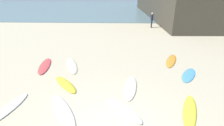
{
  "coord_description": "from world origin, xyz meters",
  "views": [
    {
      "loc": [
        0.38,
        -4.47,
        4.39
      ],
      "look_at": [
        0.05,
        5.07,
        0.3
      ],
      "focal_mm": 28.23,
      "sensor_mm": 36.0,
      "label": 1
    }
  ],
  "objects_px": {
    "surfboard_7": "(123,110)",
    "surfboard_2": "(171,61)",
    "surfboard_6": "(130,87)",
    "surfboard_9": "(62,111)",
    "beachgoer_near": "(152,19)",
    "surfboard_0": "(189,111)",
    "surfboard_5": "(71,65)",
    "surfboard_8": "(65,84)",
    "surfboard_3": "(45,66)",
    "surfboard_1": "(10,107)",
    "surfboard_4": "(189,75)"
  },
  "relations": [
    {
      "from": "surfboard_6",
      "to": "beachgoer_near",
      "type": "relative_size",
      "value": 1.31
    },
    {
      "from": "surfboard_4",
      "to": "surfboard_6",
      "type": "height_order",
      "value": "surfboard_6"
    },
    {
      "from": "surfboard_0",
      "to": "surfboard_1",
      "type": "distance_m",
      "value": 7.03
    },
    {
      "from": "surfboard_0",
      "to": "surfboard_7",
      "type": "distance_m",
      "value": 2.55
    },
    {
      "from": "surfboard_4",
      "to": "surfboard_2",
      "type": "bearing_deg",
      "value": 131.39
    },
    {
      "from": "surfboard_4",
      "to": "beachgoer_near",
      "type": "bearing_deg",
      "value": 119.61
    },
    {
      "from": "beachgoer_near",
      "to": "surfboard_8",
      "type": "bearing_deg",
      "value": -21.28
    },
    {
      "from": "surfboard_2",
      "to": "surfboard_7",
      "type": "relative_size",
      "value": 1.23
    },
    {
      "from": "surfboard_0",
      "to": "surfboard_2",
      "type": "bearing_deg",
      "value": 103.93
    },
    {
      "from": "surfboard_3",
      "to": "beachgoer_near",
      "type": "xyz_separation_m",
      "value": [
        8.38,
        11.58,
        0.93
      ]
    },
    {
      "from": "surfboard_5",
      "to": "surfboard_2",
      "type": "bearing_deg",
      "value": -11.92
    },
    {
      "from": "surfboard_1",
      "to": "surfboard_0",
      "type": "bearing_deg",
      "value": 10.54
    },
    {
      "from": "surfboard_4",
      "to": "surfboard_5",
      "type": "bearing_deg",
      "value": -159.26
    },
    {
      "from": "surfboard_3",
      "to": "surfboard_4",
      "type": "distance_m",
      "value": 8.33
    },
    {
      "from": "surfboard_9",
      "to": "beachgoer_near",
      "type": "xyz_separation_m",
      "value": [
        6.07,
        15.74,
        0.94
      ]
    },
    {
      "from": "surfboard_3",
      "to": "surfboard_9",
      "type": "relative_size",
      "value": 1.0
    },
    {
      "from": "surfboard_7",
      "to": "surfboard_9",
      "type": "distance_m",
      "value": 2.34
    },
    {
      "from": "beachgoer_near",
      "to": "surfboard_4",
      "type": "bearing_deg",
      "value": 3.64
    },
    {
      "from": "surfboard_0",
      "to": "surfboard_5",
      "type": "distance_m",
      "value": 7.0
    },
    {
      "from": "surfboard_4",
      "to": "surfboard_5",
      "type": "xyz_separation_m",
      "value": [
        -6.69,
        1.1,
        0.0
      ]
    },
    {
      "from": "surfboard_7",
      "to": "surfboard_4",
      "type": "bearing_deg",
      "value": 0.09
    },
    {
      "from": "surfboard_1",
      "to": "surfboard_9",
      "type": "distance_m",
      "value": 2.16
    },
    {
      "from": "surfboard_3",
      "to": "surfboard_8",
      "type": "bearing_deg",
      "value": 120.13
    },
    {
      "from": "surfboard_7",
      "to": "surfboard_2",
      "type": "bearing_deg",
      "value": 17.24
    },
    {
      "from": "surfboard_9",
      "to": "beachgoer_near",
      "type": "bearing_deg",
      "value": -143.38
    },
    {
      "from": "surfboard_5",
      "to": "surfboard_1",
      "type": "bearing_deg",
      "value": -128.91
    },
    {
      "from": "surfboard_5",
      "to": "surfboard_8",
      "type": "bearing_deg",
      "value": -103.52
    },
    {
      "from": "surfboard_9",
      "to": "surfboard_2",
      "type": "bearing_deg",
      "value": -168.92
    },
    {
      "from": "surfboard_0",
      "to": "surfboard_4",
      "type": "distance_m",
      "value": 3.29
    },
    {
      "from": "surfboard_0",
      "to": "beachgoer_near",
      "type": "bearing_deg",
      "value": 107.21
    },
    {
      "from": "surfboard_1",
      "to": "surfboard_4",
      "type": "relative_size",
      "value": 1.05
    },
    {
      "from": "surfboard_9",
      "to": "surfboard_6",
      "type": "bearing_deg",
      "value": -178.13
    },
    {
      "from": "surfboard_2",
      "to": "surfboard_8",
      "type": "xyz_separation_m",
      "value": [
        -6.02,
        -3.26,
        0.01
      ]
    },
    {
      "from": "surfboard_1",
      "to": "surfboard_5",
      "type": "height_order",
      "value": "surfboard_1"
    },
    {
      "from": "surfboard_8",
      "to": "surfboard_9",
      "type": "xyz_separation_m",
      "value": [
        0.45,
        -2.0,
        -0.0
      ]
    },
    {
      "from": "surfboard_4",
      "to": "surfboard_8",
      "type": "height_order",
      "value": "surfboard_8"
    },
    {
      "from": "beachgoer_near",
      "to": "surfboard_7",
      "type": "bearing_deg",
      "value": -9.35
    },
    {
      "from": "beachgoer_near",
      "to": "surfboard_3",
      "type": "bearing_deg",
      "value": -31.79
    },
    {
      "from": "surfboard_1",
      "to": "surfboard_6",
      "type": "xyz_separation_m",
      "value": [
        4.86,
        1.7,
        0.0
      ]
    },
    {
      "from": "surfboard_6",
      "to": "surfboard_9",
      "type": "height_order",
      "value": "surfboard_9"
    },
    {
      "from": "surfboard_7",
      "to": "beachgoer_near",
      "type": "distance_m",
      "value": 16.09
    },
    {
      "from": "surfboard_3",
      "to": "surfboard_6",
      "type": "bearing_deg",
      "value": 144.52
    },
    {
      "from": "surfboard_1",
      "to": "beachgoer_near",
      "type": "bearing_deg",
      "value": 72.7
    },
    {
      "from": "surfboard_0",
      "to": "surfboard_3",
      "type": "distance_m",
      "value": 8.24
    },
    {
      "from": "surfboard_3",
      "to": "surfboard_9",
      "type": "xyz_separation_m",
      "value": [
        2.31,
        -4.16,
        -0.0
      ]
    },
    {
      "from": "surfboard_4",
      "to": "surfboard_8",
      "type": "xyz_separation_m",
      "value": [
        -6.42,
        -1.24,
        0.01
      ]
    },
    {
      "from": "surfboard_8",
      "to": "surfboard_7",
      "type": "bearing_deg",
      "value": -73.35
    },
    {
      "from": "surfboard_0",
      "to": "surfboard_6",
      "type": "relative_size",
      "value": 1.01
    },
    {
      "from": "surfboard_6",
      "to": "surfboard_2",
      "type": "bearing_deg",
      "value": 58.27
    },
    {
      "from": "surfboard_0",
      "to": "surfboard_9",
      "type": "relative_size",
      "value": 0.94
    }
  ]
}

